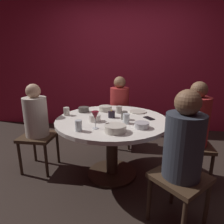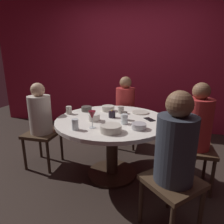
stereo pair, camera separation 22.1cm
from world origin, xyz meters
name	(u,v)px [view 2 (the right image)]	position (x,y,z in m)	size (l,w,h in m)	color
ground_plane	(112,174)	(0.00, 0.00, 0.00)	(8.00, 8.00, 0.00)	#2D231E
back_wall	(134,64)	(0.00, 1.80, 1.30)	(6.00, 0.10, 2.60)	maroon
dining_table	(112,131)	(0.00, 0.00, 0.57)	(1.29, 1.29, 0.73)	silver
seated_diner_left	(40,116)	(-0.94, 0.00, 0.69)	(0.40, 0.40, 1.11)	#3F2D1E
seated_diner_back	(125,104)	(0.00, 0.88, 0.70)	(0.40, 0.40, 1.13)	#3F2D1E
seated_diner_right	(197,126)	(0.92, 0.00, 0.72)	(0.40, 0.40, 1.17)	#3F2D1E
seated_diner_front_right	(175,150)	(0.66, -0.66, 0.73)	(0.57, 0.57, 1.18)	#3F2D1E
candle_holder	(112,114)	(-0.01, 0.05, 0.76)	(0.08, 0.08, 0.09)	black
wine_glass	(92,116)	(-0.12, -0.35, 0.85)	(0.08, 0.08, 0.18)	silver
dinner_plate	(140,112)	(0.29, 0.33, 0.73)	(0.22, 0.22, 0.01)	beige
cell_phone	(149,119)	(0.42, 0.07, 0.73)	(0.07, 0.14, 0.01)	black
bowl_serving_large	(139,126)	(0.34, -0.26, 0.75)	(0.15, 0.15, 0.06)	#B7B7BC
bowl_salad_center	(108,108)	(-0.13, 0.33, 0.76)	(0.17, 0.17, 0.07)	beige
bowl_small_white	(87,109)	(-0.40, 0.24, 0.76)	(0.14, 0.14, 0.06)	#4C4742
bowl_sauce_side	(111,129)	(0.09, -0.41, 0.76)	(0.20, 0.20, 0.07)	beige
bowl_rice_portion	(94,117)	(-0.18, -0.12, 0.76)	(0.13, 0.13, 0.07)	silver
cup_near_candle	(125,119)	(0.17, -0.14, 0.78)	(0.07, 0.07, 0.11)	silver
cup_by_left_diner	(69,110)	(-0.57, 0.06, 0.77)	(0.07, 0.07, 0.10)	beige
cup_by_right_diner	(121,110)	(0.05, 0.26, 0.77)	(0.08, 0.08, 0.09)	#B2ADA3
cup_center_front	(124,116)	(0.14, -0.01, 0.77)	(0.07, 0.07, 0.09)	#4C4742
cup_far_edge	(75,124)	(-0.26, -0.43, 0.78)	(0.07, 0.07, 0.11)	silver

